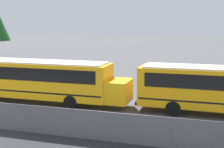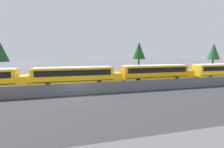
{
  "view_description": "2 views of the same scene",
  "coord_description": "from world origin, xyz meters",
  "px_view_note": "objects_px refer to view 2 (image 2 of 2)",
  "views": [
    {
      "loc": [
        12.05,
        -13.69,
        5.74
      ],
      "look_at": [
        6.29,
        5.34,
        2.39
      ],
      "focal_mm": 50.0,
      "sensor_mm": 36.0,
      "label": 1
    },
    {
      "loc": [
        -1.53,
        -21.34,
        5.19
      ],
      "look_at": [
        5.92,
        5.48,
        1.76
      ],
      "focal_mm": 28.0,
      "sensor_mm": 36.0,
      "label": 2
    }
  ],
  "objects_px": {
    "tree_1": "(139,51)",
    "tree_3": "(213,51)",
    "school_bus_4": "(223,70)",
    "school_bus_2": "(76,75)",
    "school_bus_3": "(156,72)"
  },
  "relations": [
    {
      "from": "tree_1",
      "to": "tree_3",
      "type": "relative_size",
      "value": 1.01
    },
    {
      "from": "school_bus_4",
      "to": "tree_3",
      "type": "height_order",
      "value": "tree_3"
    },
    {
      "from": "tree_1",
      "to": "tree_3",
      "type": "bearing_deg",
      "value": -3.88
    },
    {
      "from": "school_bus_3",
      "to": "tree_3",
      "type": "bearing_deg",
      "value": 27.91
    },
    {
      "from": "school_bus_4",
      "to": "tree_3",
      "type": "bearing_deg",
      "value": 49.78
    },
    {
      "from": "school_bus_3",
      "to": "school_bus_4",
      "type": "bearing_deg",
      "value": -1.85
    },
    {
      "from": "school_bus_3",
      "to": "tree_3",
      "type": "xyz_separation_m",
      "value": [
        26.64,
        14.11,
        3.73
      ]
    },
    {
      "from": "tree_1",
      "to": "tree_3",
      "type": "xyz_separation_m",
      "value": [
        22.99,
        -1.56,
        -0.17
      ]
    },
    {
      "from": "school_bus_2",
      "to": "school_bus_4",
      "type": "bearing_deg",
      "value": 0.04
    },
    {
      "from": "school_bus_2",
      "to": "tree_3",
      "type": "bearing_deg",
      "value": 19.73
    },
    {
      "from": "school_bus_4",
      "to": "tree_1",
      "type": "height_order",
      "value": "tree_1"
    },
    {
      "from": "school_bus_4",
      "to": "school_bus_3",
      "type": "bearing_deg",
      "value": 178.15
    },
    {
      "from": "school_bus_3",
      "to": "school_bus_4",
      "type": "height_order",
      "value": "same"
    },
    {
      "from": "school_bus_3",
      "to": "tree_1",
      "type": "relative_size",
      "value": 1.69
    },
    {
      "from": "school_bus_4",
      "to": "school_bus_2",
      "type": "bearing_deg",
      "value": -179.96
    }
  ]
}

